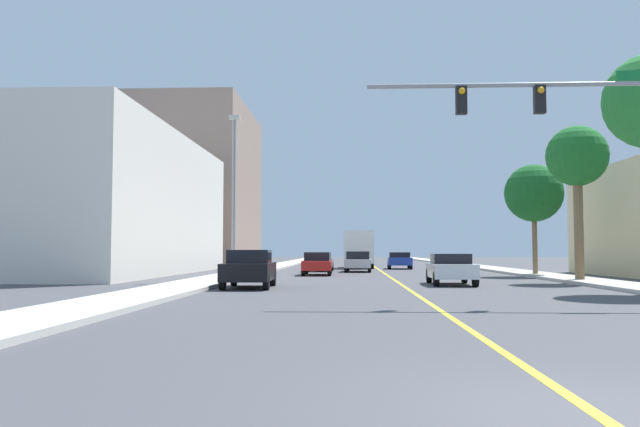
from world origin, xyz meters
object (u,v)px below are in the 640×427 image
(palm_far, at_px, (534,194))
(car_black, at_px, (249,269))
(palm_mid, at_px, (577,159))
(car_silver, at_px, (358,261))
(street_lamp, at_px, (234,188))
(delivery_truck, at_px, (360,249))
(car_red, at_px, (317,263))
(car_white, at_px, (451,269))
(traffic_signal_mast, at_px, (602,130))
(car_blue, at_px, (399,260))
(car_gray, at_px, (320,261))

(palm_far, bearing_deg, car_black, -140.90)
(palm_mid, relative_size, palm_far, 1.14)
(car_black, distance_m, car_silver, 19.82)
(street_lamp, height_order, delivery_truck, street_lamp)
(car_red, relative_size, car_silver, 0.93)
(car_red, height_order, car_white, car_red)
(street_lamp, distance_m, car_red, 8.98)
(traffic_signal_mast, height_order, delivery_truck, traffic_signal_mast)
(car_silver, bearing_deg, palm_mid, -51.67)
(palm_mid, relative_size, car_silver, 1.59)
(car_red, xyz_separation_m, car_black, (-2.10, -13.34, 0.06))
(car_silver, xyz_separation_m, delivery_truck, (0.27, 9.12, 0.90))
(street_lamp, height_order, car_black, street_lamp)
(car_white, bearing_deg, car_blue, 92.29)
(car_black, bearing_deg, car_silver, -105.62)
(palm_far, bearing_deg, car_blue, 116.01)
(car_blue, bearing_deg, car_gray, -133.57)
(car_gray, bearing_deg, car_silver, -18.45)
(car_black, distance_m, delivery_truck, 28.82)
(palm_far, distance_m, car_gray, 15.90)
(delivery_truck, bearing_deg, palm_far, -55.86)
(car_blue, bearing_deg, car_silver, -114.16)
(palm_far, distance_m, delivery_truck, 19.30)
(car_red, relative_size, delivery_truck, 0.56)
(traffic_signal_mast, distance_m, car_black, 14.10)
(car_gray, distance_m, car_silver, 2.92)
(traffic_signal_mast, xyz_separation_m, car_red, (-9.44, 20.20, -4.36))
(car_gray, relative_size, car_black, 0.94)
(palm_mid, bearing_deg, car_blue, 107.97)
(palm_mid, distance_m, car_white, 8.65)
(car_white, bearing_deg, palm_mid, 21.25)
(car_blue, relative_size, car_silver, 0.89)
(car_gray, height_order, car_silver, car_silver)
(traffic_signal_mast, height_order, street_lamp, street_lamp)
(traffic_signal_mast, bearing_deg, car_black, 149.27)
(palm_mid, bearing_deg, palm_far, 90.15)
(street_lamp, relative_size, car_blue, 2.02)
(car_blue, xyz_separation_m, car_black, (-8.18, -26.32, 0.07))
(car_blue, distance_m, car_black, 27.56)
(palm_far, distance_m, car_silver, 13.17)
(street_lamp, distance_m, car_black, 7.70)
(car_blue, bearing_deg, car_red, -113.10)
(street_lamp, bearing_deg, car_gray, 74.76)
(car_blue, bearing_deg, traffic_signal_mast, -82.21)
(traffic_signal_mast, distance_m, car_blue, 33.64)
(car_gray, relative_size, delivery_truck, 0.50)
(car_white, bearing_deg, delivery_truck, 99.31)
(car_silver, distance_m, delivery_truck, 9.17)
(street_lamp, xyz_separation_m, car_red, (3.93, 7.00, -4.03))
(traffic_signal_mast, bearing_deg, car_red, 115.05)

